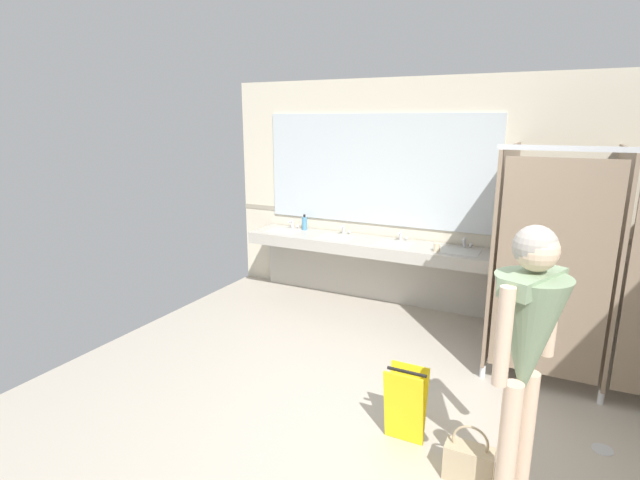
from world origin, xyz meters
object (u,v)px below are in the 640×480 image
handbag (469,462)px  person_standing (527,337)px  paper_cup (437,247)px  soap_dispenser (304,223)px  wet_floor_sign (405,404)px

handbag → person_standing: bearing=-22.8°
paper_cup → soap_dispenser: bearing=170.6°
paper_cup → wet_floor_sign: (0.35, -2.22, -0.59)m
wet_floor_sign → person_standing: bearing=-22.4°
handbag → soap_dispenser: 3.89m
handbag → wet_floor_sign: (-0.48, 0.20, 0.16)m
handbag → paper_cup: size_ratio=4.16×
person_standing → soap_dispenser: 4.08m
handbag → soap_dispenser: bearing=134.4°
handbag → paper_cup: (-0.84, 2.42, 0.74)m
soap_dispenser → wet_floor_sign: (2.18, -2.52, -0.63)m
soap_dispenser → paper_cup: bearing=-9.4°
paper_cup → wet_floor_sign: paper_cup is taller
handbag → paper_cup: bearing=109.1°
person_standing → wet_floor_sign: bearing=157.6°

